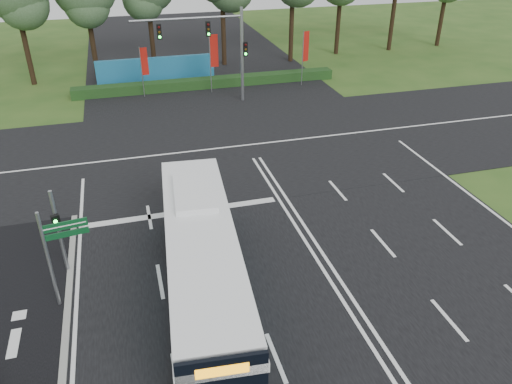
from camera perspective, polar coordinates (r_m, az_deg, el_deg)
ground at (r=21.90m, az=6.62°, el=-7.23°), size 120.00×120.00×0.00m
road_main at (r=21.89m, az=6.63°, el=-7.19°), size 20.00×120.00×0.04m
road_cross at (r=31.78m, az=-1.27°, el=5.32°), size 120.00×14.00×0.05m
kerb_strip at (r=18.69m, az=-21.06°, el=-16.97°), size 0.25×18.00×0.12m
city_bus at (r=18.60m, az=-6.13°, el=-8.09°), size 3.48×12.12×3.43m
pedestrian_signal at (r=21.14m, az=-21.63°, el=-4.03°), size 0.35×0.43×3.80m
street_sign at (r=19.20m, az=-21.86°, el=-5.87°), size 1.60×0.30×4.12m
banner_flag_left at (r=40.99m, az=-12.70°, el=14.06°), size 0.59×0.10×3.97m
banner_flag_mid at (r=41.08m, az=-4.93°, el=15.38°), size 0.70×0.10×4.76m
banner_flag_right at (r=43.15m, az=5.63°, el=15.87°), size 0.63×0.32×4.57m
traffic_light_gantry at (r=38.27m, az=-4.35°, el=16.77°), size 8.41×0.28×7.00m
hedge at (r=43.13m, az=-5.51°, el=12.31°), size 22.00×1.20×0.80m
blue_hoarding at (r=44.85m, az=-11.33°, el=13.49°), size 10.00×0.30×2.20m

